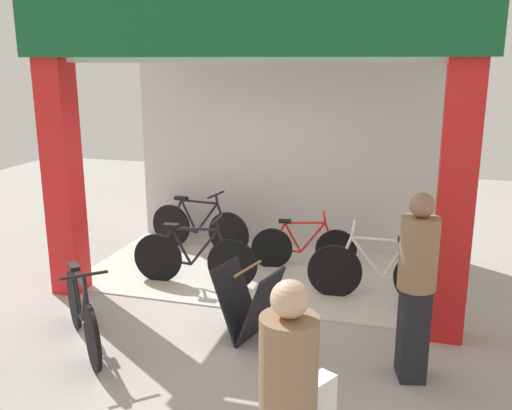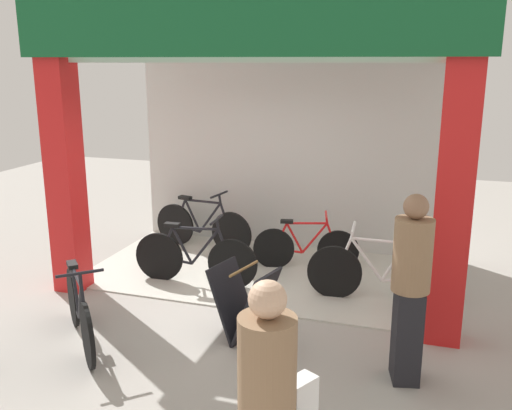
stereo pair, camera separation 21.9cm
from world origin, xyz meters
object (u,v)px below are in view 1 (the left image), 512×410
(bicycle_inside_2, at_px, (194,258))
(pedestrian_0, at_px, (416,285))
(bicycle_inside_3, at_px, (378,271))
(sandwich_board_sign, at_px, (248,303))
(bicycle_inside_1, at_px, (303,247))
(pedestrian_3, at_px, (289,410))
(bicycle_parked_0, at_px, (82,314))
(bicycle_inside_0, at_px, (199,227))

(bicycle_inside_2, xyz_separation_m, pedestrian_0, (2.81, -1.55, 0.56))
(bicycle_inside_3, height_order, sandwich_board_sign, bicycle_inside_3)
(bicycle_inside_1, bearing_deg, pedestrian_3, -79.86)
(bicycle_inside_3, xyz_separation_m, bicycle_parked_0, (-2.86, -2.03, -0.02))
(bicycle_inside_2, distance_m, bicycle_inside_3, 2.38)
(bicycle_inside_3, distance_m, pedestrian_3, 3.86)
(bicycle_inside_3, xyz_separation_m, sandwich_board_sign, (-1.26, -1.40, 0.02))
(bicycle_inside_2, bearing_deg, pedestrian_0, -28.82)
(sandwich_board_sign, bearing_deg, pedestrian_0, -10.18)
(bicycle_parked_0, distance_m, pedestrian_3, 3.19)
(bicycle_inside_3, bearing_deg, sandwich_board_sign, -132.04)
(bicycle_inside_3, bearing_deg, bicycle_parked_0, -144.70)
(bicycle_inside_0, height_order, bicycle_inside_2, bicycle_inside_0)
(bicycle_inside_1, height_order, bicycle_inside_3, bicycle_inside_3)
(bicycle_inside_1, relative_size, bicycle_parked_0, 1.18)
(bicycle_inside_2, xyz_separation_m, pedestrian_3, (2.11, -3.67, 0.52))
(pedestrian_0, bearing_deg, bicycle_inside_3, 104.27)
(bicycle_inside_2, bearing_deg, bicycle_inside_1, 37.77)
(bicycle_parked_0, bearing_deg, pedestrian_0, 5.69)
(bicycle_inside_2, bearing_deg, bicycle_parked_0, -104.53)
(pedestrian_3, bearing_deg, bicycle_inside_2, 119.89)
(sandwich_board_sign, height_order, pedestrian_3, pedestrian_3)
(pedestrian_3, bearing_deg, bicycle_inside_0, 117.17)
(bicycle_inside_0, bearing_deg, sandwich_board_sign, -58.51)
(bicycle_inside_0, bearing_deg, bicycle_inside_3, -22.69)
(bicycle_inside_1, height_order, pedestrian_3, pedestrian_3)
(bicycle_inside_3, relative_size, bicycle_parked_0, 1.39)
(sandwich_board_sign, xyz_separation_m, pedestrian_0, (1.69, -0.30, 0.53))
(bicycle_inside_0, xyz_separation_m, bicycle_inside_2, (0.46, -1.34, -0.00))
(bicycle_inside_3, distance_m, sandwich_board_sign, 1.88)
(bicycle_inside_0, relative_size, bicycle_inside_1, 1.16)
(bicycle_inside_0, xyz_separation_m, bicycle_inside_1, (1.74, -0.35, -0.05))
(pedestrian_0, bearing_deg, bicycle_inside_1, 121.24)
(bicycle_inside_1, relative_size, sandwich_board_sign, 1.81)
(bicycle_inside_3, bearing_deg, bicycle_inside_1, 142.93)
(bicycle_inside_1, xyz_separation_m, pedestrian_0, (1.54, -2.53, 0.60))
(pedestrian_0, xyz_separation_m, pedestrian_3, (-0.70, -2.12, -0.04))
(bicycle_inside_1, xyz_separation_m, sandwich_board_sign, (-0.15, -2.23, 0.08))
(sandwich_board_sign, bearing_deg, bicycle_inside_2, 132.01)
(bicycle_inside_0, xyz_separation_m, bicycle_parked_0, (-0.02, -3.22, -0.01))
(bicycle_inside_0, height_order, pedestrian_3, pedestrian_3)
(pedestrian_0, bearing_deg, sandwich_board_sign, 169.82)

